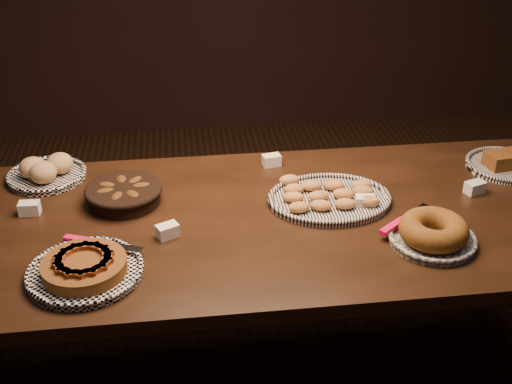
{
  "coord_description": "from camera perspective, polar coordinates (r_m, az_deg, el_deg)",
  "views": [
    {
      "loc": [
        -0.24,
        -1.87,
        1.91
      ],
      "look_at": [
        0.01,
        0.05,
        0.82
      ],
      "focal_mm": 45.0,
      "sensor_mm": 36.0,
      "label": 1
    }
  ],
  "objects": [
    {
      "name": "ground",
      "position": [
        2.68,
        0.0,
        -15.98
      ],
      "size": [
        5.0,
        5.0,
        0.0
      ],
      "primitive_type": "plane",
      "color": "black",
      "rests_on": "ground"
    },
    {
      "name": "buffet_table",
      "position": [
        2.25,
        0.0,
        -3.81
      ],
      "size": [
        2.4,
        1.0,
        0.75
      ],
      "color": "black",
      "rests_on": "ground"
    },
    {
      "name": "apple_tart_plate",
      "position": [
        1.99,
        -14.98,
        -6.57
      ],
      "size": [
        0.35,
        0.35,
        0.07
      ],
      "rotation": [
        0.0,
        0.0,
        0.25
      ],
      "color": "white",
      "rests_on": "buffet_table"
    },
    {
      "name": "madeleine_platter",
      "position": [
        2.31,
        6.45,
        -0.46
      ],
      "size": [
        0.44,
        0.36,
        0.05
      ],
      "rotation": [
        0.0,
        0.0,
        -0.38
      ],
      "color": "black",
      "rests_on": "buffet_table"
    },
    {
      "name": "bundt_cake_plate",
      "position": [
        2.14,
        15.44,
        -3.52
      ],
      "size": [
        0.31,
        0.34,
        0.09
      ],
      "rotation": [
        0.0,
        0.0,
        -0.16
      ],
      "color": "black",
      "rests_on": "buffet_table"
    },
    {
      "name": "croissant_basket",
      "position": [
        2.33,
        -11.67,
        -0.05
      ],
      "size": [
        0.31,
        0.31,
        0.07
      ],
      "rotation": [
        0.0,
        0.0,
        -0.23
      ],
      "color": "black",
      "rests_on": "buffet_table"
    },
    {
      "name": "bread_roll_plate",
      "position": [
        2.56,
        -18.16,
        1.75
      ],
      "size": [
        0.3,
        0.3,
        0.09
      ],
      "rotation": [
        0.0,
        0.0,
        -0.29
      ],
      "color": "white",
      "rests_on": "buffet_table"
    },
    {
      "name": "loaf_plate",
      "position": [
        2.71,
        21.29,
        2.36
      ],
      "size": [
        0.3,
        0.3,
        0.07
      ],
      "rotation": [
        0.0,
        0.0,
        0.16
      ],
      "color": "black",
      "rests_on": "buffet_table"
    },
    {
      "name": "tent_cards",
      "position": [
        2.29,
        0.88,
        -0.38
      ],
      "size": [
        1.67,
        0.53,
        0.04
      ],
      "color": "white",
      "rests_on": "buffet_table"
    }
  ]
}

